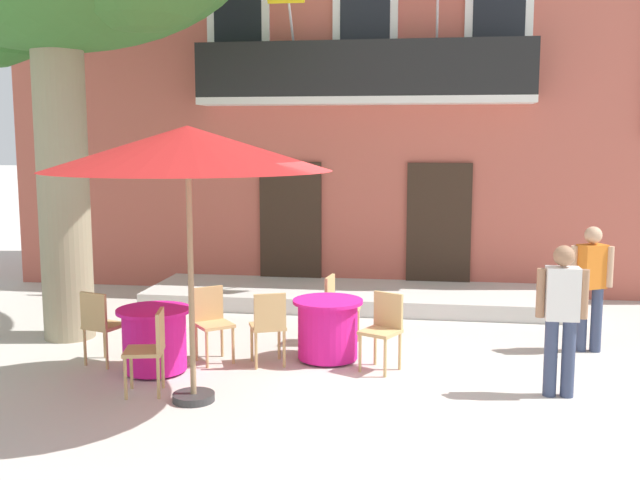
{
  "coord_description": "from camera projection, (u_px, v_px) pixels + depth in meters",
  "views": [
    {
      "loc": [
        0.86,
        -7.93,
        2.73
      ],
      "look_at": [
        -0.69,
        2.32,
        1.3
      ],
      "focal_mm": 41.81,
      "sensor_mm": 36.0,
      "label": 1
    }
  ],
  "objects": [
    {
      "name": "ground_plane",
      "position": [
        350.0,
        385.0,
        8.27
      ],
      "size": [
        120.0,
        120.0,
        0.0
      ],
      "primitive_type": "plane",
      "color": "beige"
    },
    {
      "name": "building_facade",
      "position": [
        374.0,
        85.0,
        14.65
      ],
      "size": [
        13.0,
        5.09,
        7.5
      ],
      "color": "#BC5B4C",
      "rests_on": "ground"
    },
    {
      "name": "entrance_step_platform",
      "position": [
        358.0,
        297.0,
        12.29
      ],
      "size": [
        6.91,
        1.86,
        0.25
      ],
      "primitive_type": "cube",
      "color": "silver",
      "rests_on": "ground"
    },
    {
      "name": "cafe_table_near_tree",
      "position": [
        155.0,
        339.0,
        8.69
      ],
      "size": [
        0.86,
        0.86,
        0.76
      ],
      "color": "#DB1984",
      "rests_on": "ground"
    },
    {
      "name": "cafe_chair_near_tree_0",
      "position": [
        100.0,
        322.0,
        8.93
      ],
      "size": [
        0.5,
        0.5,
        0.91
      ],
      "color": "tan",
      "rests_on": "ground"
    },
    {
      "name": "cafe_chair_near_tree_1",
      "position": [
        151.0,
        346.0,
        7.94
      ],
      "size": [
        0.48,
        0.48,
        0.91
      ],
      "color": "tan",
      "rests_on": "ground"
    },
    {
      "name": "cafe_chair_near_tree_2",
      "position": [
        212.0,
        319.0,
        9.11
      ],
      "size": [
        0.56,
        0.56,
        0.91
      ],
      "color": "tan",
      "rests_on": "ground"
    },
    {
      "name": "cafe_table_middle",
      "position": [
        328.0,
        329.0,
        9.16
      ],
      "size": [
        0.86,
        0.86,
        0.76
      ],
      "color": "#DB1984",
      "rests_on": "ground"
    },
    {
      "name": "cafe_chair_middle_0",
      "position": [
        337.0,
        305.0,
        9.88
      ],
      "size": [
        0.45,
        0.45,
        0.91
      ],
      "color": "tan",
      "rests_on": "ground"
    },
    {
      "name": "cafe_chair_middle_1",
      "position": [
        269.0,
        323.0,
        8.9
      ],
      "size": [
        0.52,
        0.52,
        0.91
      ],
      "color": "tan",
      "rests_on": "ground"
    },
    {
      "name": "cafe_chair_middle_2",
      "position": [
        384.0,
        326.0,
        8.77
      ],
      "size": [
        0.54,
        0.54,
        0.91
      ],
      "color": "tan",
      "rests_on": "ground"
    },
    {
      "name": "cafe_umbrella",
      "position": [
        188.0,
        150.0,
        7.42
      ],
      "size": [
        2.9,
        2.9,
        2.85
      ],
      "color": "#997A56",
      "rests_on": "ground"
    },
    {
      "name": "pedestrian_near_entrance",
      "position": [
        591.0,
        281.0,
        9.47
      ],
      "size": [
        0.53,
        0.36,
        1.62
      ],
      "color": "#384260",
      "rests_on": "ground"
    },
    {
      "name": "pedestrian_mid_plaza",
      "position": [
        561.0,
        312.0,
        7.8
      ],
      "size": [
        0.53,
        0.22,
        1.62
      ],
      "color": "#384260",
      "rests_on": "ground"
    }
  ]
}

